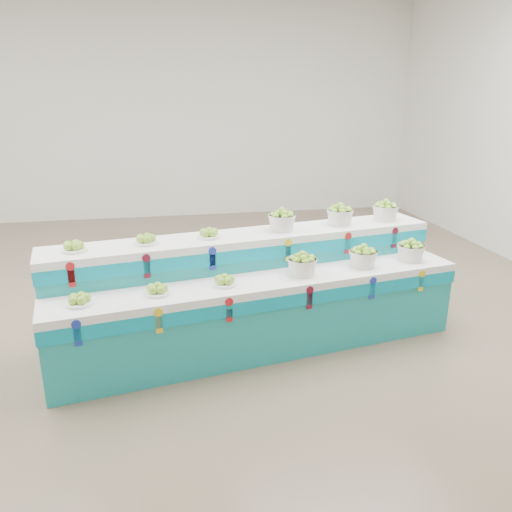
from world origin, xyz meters
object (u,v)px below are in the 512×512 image
Objects in this scene: display_stand at (256,292)px; basket_lower_left at (302,264)px; basket_upper_right at (385,211)px; plate_upper_mid at (146,239)px.

display_stand is 0.53m from basket_lower_left.
basket_lower_left is 1.00× the size of basket_upper_right.
display_stand is 14.18× the size of basket_lower_left.
basket_upper_right is (1.48, 0.50, 0.61)m from display_stand.
display_stand is at bearing -4.02° from plate_upper_mid.
plate_upper_mid is at bearing 170.09° from basket_lower_left.
plate_upper_mid is 0.80× the size of basket_upper_right.
plate_upper_mid is at bearing -170.19° from basket_upper_right.
plate_upper_mid is (-0.98, 0.07, 0.56)m from display_stand.
plate_upper_mid reaches higher than basket_lower_left.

